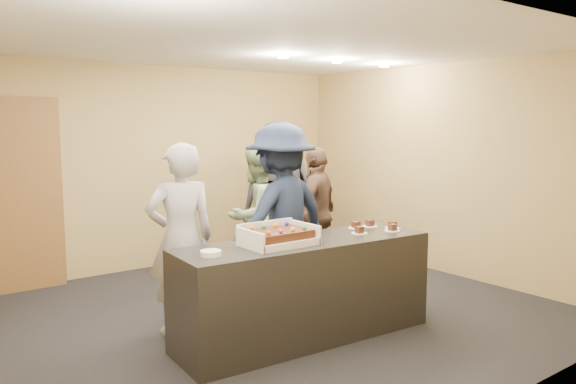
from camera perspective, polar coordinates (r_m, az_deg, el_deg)
The scene contains 17 objects.
room at distance 5.48m, azimuth -4.10°, elevation 0.77°, with size 6.04×6.00×2.70m.
serving_counter at distance 5.15m, azimuth 1.73°, elevation -9.86°, with size 2.40×0.70×0.90m, color black.
storage_cabinet at distance 7.15m, azimuth -26.00°, elevation -0.29°, with size 1.02×0.15×2.24m, color brown.
cake_box at distance 4.87m, azimuth -1.10°, elevation -4.85°, with size 0.61×0.42×0.18m.
sheet_cake at distance 4.84m, azimuth -0.94°, elevation -4.27°, with size 0.52×0.36×0.11m.
plate_stack at distance 4.51m, azimuth -7.85°, elevation -6.18°, with size 0.17×0.17×0.04m, color white.
slice_a at distance 5.38m, azimuth 7.26°, elevation -3.98°, with size 0.15×0.15×0.07m.
slice_b at distance 5.64m, azimuth 6.92°, elevation -3.45°, with size 0.15×0.15×0.07m.
slice_c at distance 5.55m, azimuth 10.56°, elevation -3.69°, with size 0.15×0.15×0.07m.
slice_d at distance 5.76m, azimuth 8.31°, elevation -3.27°, with size 0.15×0.15×0.07m.
slice_e at distance 5.69m, azimuth 10.56°, elevation -3.43°, with size 0.15×0.15×0.07m.
person_server_grey at distance 5.28m, azimuth -10.83°, elevation -4.69°, with size 0.65×0.42×1.77m, color #A5A4A9.
person_sage_man at distance 6.70m, azimuth -3.22°, elevation -2.48°, with size 0.82×0.64×1.68m, color #90A977.
person_navy_man at distance 5.89m, azimuth -0.74°, elevation -2.49°, with size 1.26×0.72×1.94m, color #1A243C.
person_brown_extra at distance 6.98m, azimuth 2.97°, elevation -2.19°, with size 0.97×0.40×1.66m, color brown.
person_dark_suit at distance 7.46m, azimuth -0.84°, elevation -0.26°, with size 0.97×0.63×1.99m, color #26262B.
ceiling_spotlights at distance 6.86m, azimuth 5.00°, elevation 13.08°, with size 1.72×0.12×0.03m.
Camera 1 is at (-2.97, -4.57, 1.95)m, focal length 35.00 mm.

